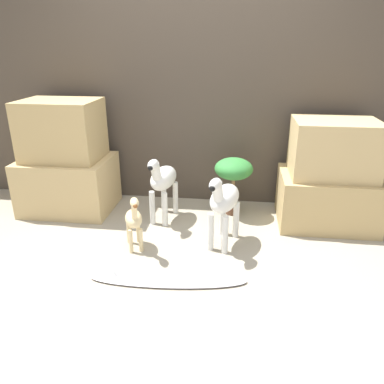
{
  "coord_description": "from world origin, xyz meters",
  "views": [
    {
      "loc": [
        0.42,
        -2.48,
        1.58
      ],
      "look_at": [
        0.03,
        0.53,
        0.37
      ],
      "focal_mm": 35.0,
      "sensor_mm": 36.0,
      "label": 1
    }
  ],
  "objects": [
    {
      "name": "rock_pillar_right",
      "position": [
        1.25,
        0.84,
        0.44
      ],
      "size": [
        0.86,
        0.65,
        0.96
      ],
      "color": "tan",
      "rests_on": "ground_plane"
    },
    {
      "name": "giraffe_figurine",
      "position": [
        -0.39,
        0.14,
        0.27
      ],
      "size": [
        0.22,
        0.35,
        0.5
      ],
      "color": "beige",
      "rests_on": "ground_plane"
    },
    {
      "name": "ground_plane",
      "position": [
        0.0,
        0.0,
        0.0
      ],
      "size": [
        14.0,
        14.0,
        0.0
      ],
      "primitive_type": "plane",
      "color": "#9E937F"
    },
    {
      "name": "zebra_left",
      "position": [
        -0.26,
        0.71,
        0.39
      ],
      "size": [
        0.27,
        0.54,
        0.66
      ],
      "color": "silver",
      "rests_on": "ground_plane"
    },
    {
      "name": "rock_pillar_left",
      "position": [
        -1.25,
        0.84,
        0.49
      ],
      "size": [
        0.86,
        0.65,
        1.09
      ],
      "color": "tan",
      "rests_on": "ground_plane"
    },
    {
      "name": "zebra_right",
      "position": [
        0.32,
        0.3,
        0.39
      ],
      "size": [
        0.31,
        0.54,
        0.66
      ],
      "color": "silver",
      "rests_on": "ground_plane"
    },
    {
      "name": "surfboard",
      "position": [
        -0.05,
        -0.27,
        0.02
      ],
      "size": [
        1.14,
        0.31,
        0.07
      ],
      "color": "silver",
      "rests_on": "ground_plane"
    },
    {
      "name": "wall_back",
      "position": [
        0.0,
        1.29,
        1.1
      ],
      "size": [
        6.4,
        0.08,
        2.2
      ],
      "color": "#473D33",
      "rests_on": "ground_plane"
    },
    {
      "name": "potted_palm_front",
      "position": [
        0.38,
        0.92,
        0.45
      ],
      "size": [
        0.36,
        0.36,
        0.57
      ],
      "color": "#513323",
      "rests_on": "ground_plane"
    }
  ]
}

